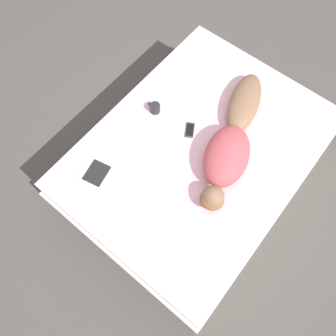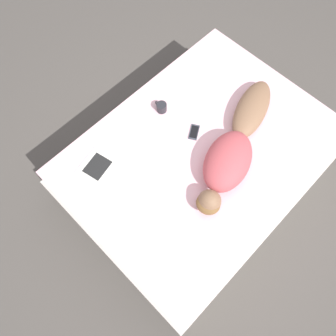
{
  "view_description": "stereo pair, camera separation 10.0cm",
  "coord_description": "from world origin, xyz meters",
  "px_view_note": "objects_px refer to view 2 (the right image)",
  "views": [
    {
      "loc": [
        -0.57,
        1.11,
        2.97
      ],
      "look_at": [
        0.07,
        0.33,
        0.63
      ],
      "focal_mm": 35.0,
      "sensor_mm": 36.0,
      "label": 1
    },
    {
      "loc": [
        -0.65,
        1.05,
        2.97
      ],
      "look_at": [
        0.07,
        0.33,
        0.63
      ],
      "focal_mm": 35.0,
      "sensor_mm": 36.0,
      "label": 2
    }
  ],
  "objects_px": {
    "open_magazine": "(109,174)",
    "cell_phone": "(194,132)",
    "person": "(234,148)",
    "coffee_mug": "(161,107)"
  },
  "relations": [
    {
      "from": "person",
      "to": "cell_phone",
      "type": "bearing_deg",
      "value": -7.11
    },
    {
      "from": "person",
      "to": "open_magazine",
      "type": "xyz_separation_m",
      "value": [
        0.57,
        0.82,
        -0.09
      ]
    },
    {
      "from": "coffee_mug",
      "to": "cell_phone",
      "type": "xyz_separation_m",
      "value": [
        -0.35,
        -0.03,
        -0.04
      ]
    },
    {
      "from": "person",
      "to": "cell_phone",
      "type": "distance_m",
      "value": 0.37
    },
    {
      "from": "open_magazine",
      "to": "coffee_mug",
      "type": "bearing_deg",
      "value": -92.07
    },
    {
      "from": "cell_phone",
      "to": "person",
      "type": "bearing_deg",
      "value": 160.64
    },
    {
      "from": "open_magazine",
      "to": "cell_phone",
      "type": "distance_m",
      "value": 0.78
    },
    {
      "from": "coffee_mug",
      "to": "cell_phone",
      "type": "distance_m",
      "value": 0.36
    },
    {
      "from": "coffee_mug",
      "to": "open_magazine",
      "type": "bearing_deg",
      "value": 100.59
    },
    {
      "from": "coffee_mug",
      "to": "cell_phone",
      "type": "bearing_deg",
      "value": -174.38
    }
  ]
}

